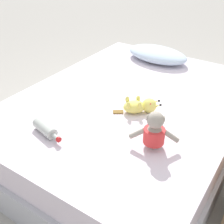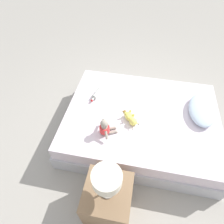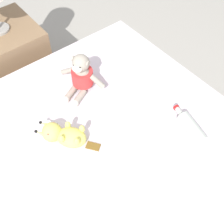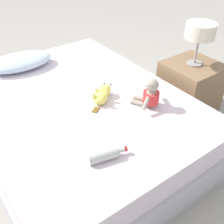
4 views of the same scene
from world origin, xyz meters
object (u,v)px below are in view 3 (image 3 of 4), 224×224
plush_yellow_creature (63,135)px  glass_bottle (191,127)px  plush_monkey (81,76)px  nightstand (10,60)px  bed (64,196)px

plush_yellow_creature → glass_bottle: 0.65m
plush_monkey → nightstand: size_ratio=0.53×
nightstand → bed: bearing=167.4°
bed → plush_monkey: (0.39, -0.42, 0.32)m
bed → glass_bottle: bearing=-107.0°
plush_yellow_creature → glass_bottle: plush_yellow_creature is taller
plush_monkey → glass_bottle: plush_monkey is taller
glass_bottle → nightstand: bearing=18.5°
plush_yellow_creature → nightstand: plush_yellow_creature is taller
bed → nightstand: (1.09, -0.24, 0.04)m
plush_monkey → glass_bottle: (-0.60, -0.26, -0.06)m
plush_monkey → glass_bottle: 0.66m
plush_monkey → plush_yellow_creature: size_ratio=0.92×
plush_monkey → glass_bottle: size_ratio=1.08×
glass_bottle → plush_yellow_creature: bearing=56.2°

